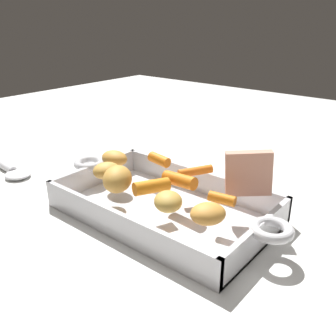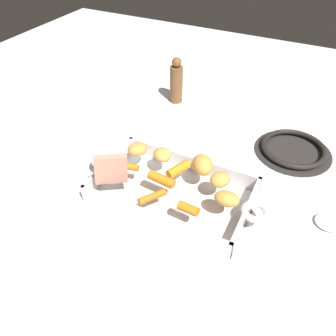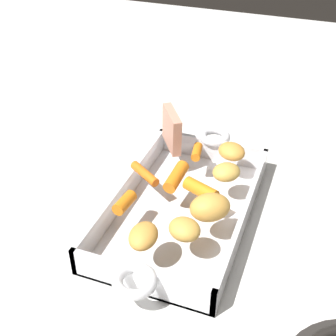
{
  "view_description": "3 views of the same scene",
  "coord_description": "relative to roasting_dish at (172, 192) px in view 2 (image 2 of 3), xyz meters",
  "views": [
    {
      "loc": [
        0.36,
        -0.43,
        0.32
      ],
      "look_at": [
        0.01,
        -0.0,
        0.09
      ],
      "focal_mm": 39.31,
      "sensor_mm": 36.0,
      "label": 1
    },
    {
      "loc": [
        -0.25,
        0.51,
        0.58
      ],
      "look_at": [
        0.02,
        -0.01,
        0.07
      ],
      "focal_mm": 36.17,
      "sensor_mm": 36.0,
      "label": 2
    },
    {
      "loc": [
        -0.56,
        -0.18,
        0.52
      ],
      "look_at": [
        0.01,
        0.03,
        0.09
      ],
      "focal_mm": 49.0,
      "sensor_mm": 36.0,
      "label": 3
    }
  ],
  "objects": [
    {
      "name": "stove_burner_rear",
      "position": [
        -0.22,
        -0.31,
        -0.01
      ],
      "size": [
        0.21,
        0.21,
        0.02
      ],
      "color": "#282623",
      "rests_on": "ground_plane"
    },
    {
      "name": "baby_carrot_southeast",
      "position": [
        0.11,
        0.01,
        0.05
      ],
      "size": [
        0.04,
        0.02,
        0.02
      ],
      "primitive_type": "cylinder",
      "rotation": [
        1.58,
        0.0,
        1.75
      ],
      "color": "orange",
      "rests_on": "roasting_dish"
    },
    {
      "name": "potato_halved",
      "position": [
        0.12,
        -0.05,
        0.05
      ],
      "size": [
        0.06,
        0.07,
        0.03
      ],
      "primitive_type": "ellipsoid",
      "rotation": [
        0.0,
        0.0,
        5.77
      ],
      "color": "gold",
      "rests_on": "roasting_dish"
    },
    {
      "name": "potato_golden_small",
      "position": [
        -0.13,
        0.01,
        0.05
      ],
      "size": [
        0.06,
        0.04,
        0.03
      ],
      "primitive_type": "ellipsoid",
      "rotation": [
        0.0,
        0.0,
        0.06
      ],
      "color": "gold",
      "rests_on": "roasting_dish"
    },
    {
      "name": "baby_carrot_center_right",
      "position": [
        0.01,
        0.07,
        0.05
      ],
      "size": [
        0.05,
        0.06,
        0.02
      ],
      "primitive_type": "cylinder",
      "rotation": [
        1.54,
        0.0,
        2.59
      ],
      "color": "orange",
      "rests_on": "roasting_dish"
    },
    {
      "name": "baby_carrot_southwest",
      "position": [
        -0.07,
        0.07,
        0.05
      ],
      "size": [
        0.05,
        0.02,
        0.02
      ],
      "primitive_type": "cylinder",
      "rotation": [
        1.62,
        0.0,
        1.49
      ],
      "color": "orange",
      "rests_on": "roasting_dish"
    },
    {
      "name": "roasting_dish",
      "position": [
        0.0,
        0.0,
        0.0
      ],
      "size": [
        0.45,
        0.22,
        0.05
      ],
      "color": "silver",
      "rests_on": "ground_plane"
    },
    {
      "name": "potato_golden_large",
      "position": [
        0.06,
        -0.06,
        0.05
      ],
      "size": [
        0.06,
        0.06,
        0.03
      ],
      "primitive_type": "ellipsoid",
      "rotation": [
        0.0,
        0.0,
        0.77
      ],
      "color": "gold",
      "rests_on": "roasting_dish"
    },
    {
      "name": "ground_plane",
      "position": [
        0.0,
        0.0,
        -0.02
      ],
      "size": [
        2.31,
        2.31,
        0.0
      ],
      "primitive_type": "plane",
      "color": "silver"
    },
    {
      "name": "pepper_mill",
      "position": [
        0.19,
        -0.42,
        0.06
      ],
      "size": [
        0.04,
        0.04,
        0.15
      ],
      "color": "brown",
      "rests_on": "ground_plane"
    },
    {
      "name": "potato_corner",
      "position": [
        -0.05,
        -0.06,
        0.06
      ],
      "size": [
        0.07,
        0.08,
        0.04
      ],
      "primitive_type": "ellipsoid",
      "rotation": [
        0.0,
        0.0,
        5.33
      ],
      "color": "gold",
      "rests_on": "roasting_dish"
    },
    {
      "name": "roast_slice_thick",
      "position": [
        0.12,
        0.06,
        0.07
      ],
      "size": [
        0.07,
        0.06,
        0.08
      ],
      "primitive_type": "cube",
      "rotation": [
        -0.06,
        0.0,
        2.2
      ],
      "color": "tan",
      "rests_on": "roasting_dish"
    },
    {
      "name": "baby_carrot_northwest",
      "position": [
        -0.0,
        -0.03,
        0.05
      ],
      "size": [
        0.05,
        0.06,
        0.03
      ],
      "primitive_type": "cylinder",
      "rotation": [
        1.53,
        0.0,
        5.87
      ],
      "color": "orange",
      "rests_on": "roasting_dish"
    },
    {
      "name": "potato_near_roast",
      "position": [
        -0.1,
        -0.04,
        0.05
      ],
      "size": [
        0.06,
        0.06,
        0.03
      ],
      "primitive_type": "ellipsoid",
      "rotation": [
        0.0,
        0.0,
        5.94
      ],
      "color": "gold",
      "rests_on": "roasting_dish"
    },
    {
      "name": "baby_carrot_short",
      "position": [
        0.02,
        0.02,
        0.05
      ],
      "size": [
        0.07,
        0.03,
        0.03
      ],
      "primitive_type": "cylinder",
      "rotation": [
        1.5,
        0.0,
        1.52
      ],
      "color": "orange",
      "rests_on": "roasting_dish"
    }
  ]
}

